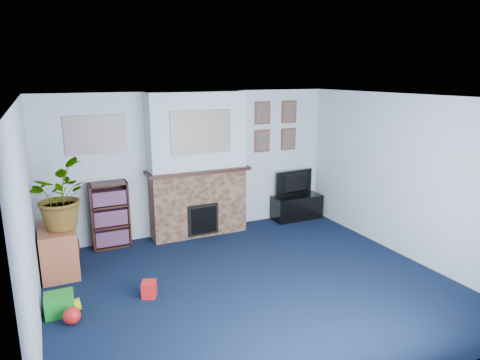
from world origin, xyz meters
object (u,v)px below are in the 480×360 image
tv_stand (297,207)px  sideboard (58,248)px  bookshelf (110,216)px  television (297,183)px

tv_stand → sideboard: sideboard is taller
tv_stand → bookshelf: bearing=178.7°
television → sideboard: television is taller
tv_stand → bookshelf: size_ratio=0.90×
bookshelf → television: bearing=-1.0°
television → bookshelf: size_ratio=0.77×
tv_stand → television: 0.46m
television → sideboard: bearing=2.2°
television → bookshelf: (-3.40, 0.06, -0.18)m
tv_stand → television: television is taller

